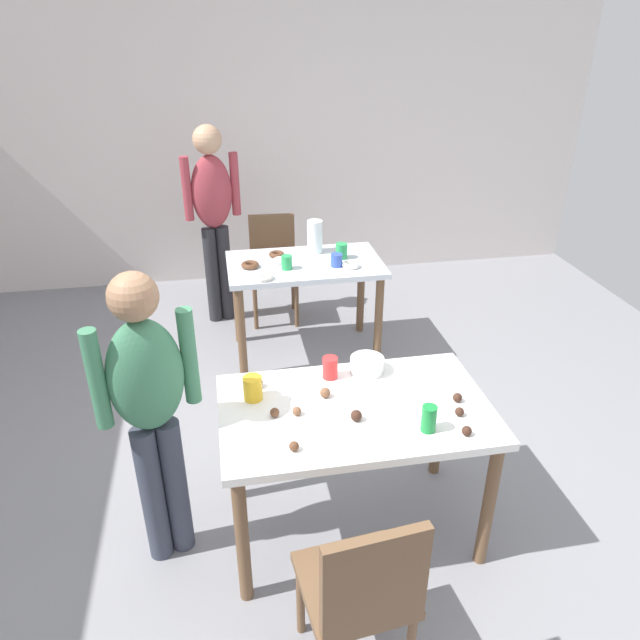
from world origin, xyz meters
The scene contains 31 objects.
ground_plane centered at (0.00, 0.00, 0.00)m, with size 6.40×6.40×0.00m, color gray.
wall_back centered at (0.00, 3.20, 1.30)m, with size 6.40×0.10×2.60m, color silver.
dining_table_near centered at (0.13, -0.22, 0.65)m, with size 1.24×0.76×0.75m.
dining_table_far centered at (0.18, 1.56, 0.63)m, with size 1.11×0.66×0.75m.
chair_near_table centered at (-0.01, -0.98, 0.50)m, with size 0.44×0.44×0.87m.
chair_far_table centered at (0.02, 2.25, 0.50)m, with size 0.42×0.42×0.87m.
person_girl_near centered at (-0.77, -0.21, 0.88)m, with size 0.45×0.29×1.48m.
person_adult_far centered at (-0.44, 2.26, 0.98)m, with size 0.45×0.26×1.62m.
mixing_bowl centered at (0.26, 0.06, 0.79)m, with size 0.17×0.17×0.08m, color white.
soda_can centered at (0.40, -0.45, 0.81)m, with size 0.07×0.07×0.12m, color #198438.
fork_near centered at (-0.07, 0.05, 0.75)m, with size 0.17×0.02×0.01m, color silver.
cup_near_0 centered at (0.07, 0.04, 0.81)m, with size 0.08×0.08×0.11m, color red.
cup_near_1 centered at (-0.32, -0.07, 0.81)m, with size 0.09×0.09×0.12m, color yellow.
cake_ball_0 centered at (-0.14, -0.24, 0.77)m, with size 0.04×0.04×0.04m, color brown.
cake_ball_1 centered at (0.55, -0.51, 0.77)m, with size 0.04×0.04×0.04m, color #3D2319.
cake_ball_2 centered at (-0.29, 0.02, 0.78)m, with size 0.05×0.05×0.05m, color brown.
cake_ball_3 centered at (0.11, -0.32, 0.78)m, with size 0.05×0.05×0.05m, color #3D2319.
cake_ball_4 centered at (0.58, -0.37, 0.77)m, with size 0.04×0.04×0.04m, color #3D2319.
cake_ball_5 centered at (0.61, -0.27, 0.77)m, with size 0.04×0.04×0.04m, color #3D2319.
cake_ball_6 centered at (-0.19, -0.47, 0.77)m, with size 0.04×0.04×0.04m, color brown.
cake_ball_7 centered at (-0.24, -0.23, 0.77)m, with size 0.04×0.04×0.04m, color brown.
cake_ball_8 centered at (0.01, -0.12, 0.77)m, with size 0.05×0.05×0.05m, color brown.
pitcher_far centered at (0.29, 1.75, 0.87)m, with size 0.12×0.12×0.25m, color white.
cup_far_0 centered at (0.46, 1.59, 0.81)m, with size 0.09×0.09×0.11m, color green.
cup_far_1 centered at (0.39, 1.44, 0.80)m, with size 0.08×0.08×0.09m, color #3351B2.
cup_far_2 centered at (0.04, 1.46, 0.80)m, with size 0.07×0.07×0.10m, color green.
donut_far_0 centered at (-0.14, 1.30, 0.77)m, with size 0.12×0.12×0.04m, color white.
donut_far_1 centered at (0.01, 1.59, 0.77)m, with size 0.10×0.10×0.03m, color white.
donut_far_2 centered at (-0.01, 1.71, 0.77)m, with size 0.11×0.11×0.03m, color brown.
donut_far_3 centered at (-0.21, 1.53, 0.77)m, with size 0.13×0.13×0.04m, color brown.
donut_far_4 centered at (0.49, 1.40, 0.77)m, with size 0.12×0.12×0.04m, color white.
Camera 1 is at (-0.42, -2.38, 2.36)m, focal length 33.29 mm.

